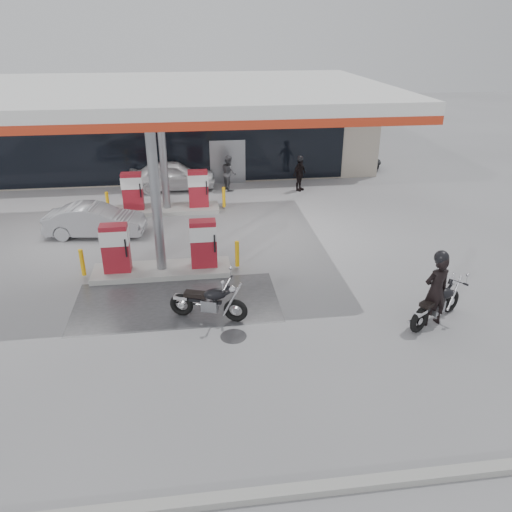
{
  "coord_description": "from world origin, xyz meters",
  "views": [
    {
      "loc": [
        1.13,
        -13.01,
        7.52
      ],
      "look_at": [
        2.91,
        0.35,
        1.2
      ],
      "focal_mm": 35.0,
      "sensor_mm": 36.0,
      "label": 1
    }
  ],
  "objects": [
    {
      "name": "ground",
      "position": [
        0.0,
        0.0,
        0.0
      ],
      "size": [
        90.0,
        90.0,
        0.0
      ],
      "primitive_type": "plane",
      "color": "gray",
      "rests_on": "ground"
    },
    {
      "name": "wet_patch",
      "position": [
        0.5,
        0.0,
        0.0
      ],
      "size": [
        6.0,
        3.0,
        0.0
      ],
      "primitive_type": "cube",
      "color": "#4C4C4F",
      "rests_on": "ground"
    },
    {
      "name": "drain_cover",
      "position": [
        2.0,
        -2.0,
        0.0
      ],
      "size": [
        0.7,
        0.7,
        0.01
      ],
      "primitive_type": "cylinder",
      "color": "#38383A",
      "rests_on": "ground"
    },
    {
      "name": "kerb",
      "position": [
        0.0,
        -7.0,
        0.07
      ],
      "size": [
        28.0,
        0.25,
        0.15
      ],
      "primitive_type": "cube",
      "color": "gray",
      "rests_on": "ground"
    },
    {
      "name": "store_building",
      "position": [
        0.01,
        15.94,
        2.01
      ],
      "size": [
        22.0,
        8.22,
        4.0
      ],
      "color": "#AFA392",
      "rests_on": "ground"
    },
    {
      "name": "canopy",
      "position": [
        0.0,
        5.0,
        5.27
      ],
      "size": [
        16.0,
        10.02,
        5.51
      ],
      "color": "silver",
      "rests_on": "ground"
    },
    {
      "name": "pump_island_near",
      "position": [
        0.0,
        2.0,
        0.71
      ],
      "size": [
        5.14,
        1.3,
        1.78
      ],
      "color": "#9E9E99",
      "rests_on": "ground"
    },
    {
      "name": "pump_island_far",
      "position": [
        0.0,
        8.0,
        0.71
      ],
      "size": [
        5.14,
        1.3,
        1.78
      ],
      "color": "#9E9E99",
      "rests_on": "ground"
    },
    {
      "name": "main_motorcycle",
      "position": [
        7.61,
        -1.97,
        0.52
      ],
      "size": [
        2.0,
        1.36,
        1.17
      ],
      "rotation": [
        0.0,
        0.0,
        0.57
      ],
      "color": "black",
      "rests_on": "ground"
    },
    {
      "name": "biker_main",
      "position": [
        7.45,
        -2.08,
        1.03
      ],
      "size": [
        0.83,
        0.63,
        2.06
      ],
      "primitive_type": "imported",
      "rotation": [
        0.0,
        0.0,
        3.34
      ],
      "color": "black",
      "rests_on": "ground"
    },
    {
      "name": "parked_motorcycle",
      "position": [
        1.43,
        -1.01,
        0.51
      ],
      "size": [
        2.17,
        1.13,
        1.15
      ],
      "rotation": [
        0.0,
        0.0,
        -0.34
      ],
      "color": "black",
      "rests_on": "ground"
    },
    {
      "name": "sedan_white",
      "position": [
        0.2,
        11.2,
        0.72
      ],
      "size": [
        4.23,
        1.76,
        1.43
      ],
      "primitive_type": "imported",
      "rotation": [
        0.0,
        0.0,
        1.59
      ],
      "color": "white",
      "rests_on": "ground"
    },
    {
      "name": "attendant",
      "position": [
        2.96,
        10.8,
        0.85
      ],
      "size": [
        0.88,
        0.99,
        1.7
      ],
      "primitive_type": "imported",
      "rotation": [
        0.0,
        0.0,
        1.9
      ],
      "color": "#4C4D51",
      "rests_on": "ground"
    },
    {
      "name": "hatchback_silver",
      "position": [
        -2.64,
        5.6,
        0.62
      ],
      "size": [
        3.87,
        1.73,
        1.23
      ],
      "primitive_type": "imported",
      "rotation": [
        0.0,
        0.0,
        1.46
      ],
      "color": "#94969B",
      "rests_on": "ground"
    },
    {
      "name": "parked_car_left",
      "position": [
        -8.35,
        14.0,
        0.67
      ],
      "size": [
        4.95,
        2.84,
        1.35
      ],
      "primitive_type": "imported",
      "rotation": [
        0.0,
        0.0,
        1.79
      ],
      "color": "#AFB2B7",
      "rests_on": "ground"
    },
    {
      "name": "parked_car_right",
      "position": [
        9.82,
        14.0,
        0.56
      ],
      "size": [
        4.42,
        3.19,
        1.12
      ],
      "primitive_type": "imported",
      "rotation": [
        0.0,
        0.0,
        1.2
      ],
      "color": "black",
      "rests_on": "ground"
    },
    {
      "name": "biker_walking",
      "position": [
        6.37,
        10.2,
        0.82
      ],
      "size": [
        0.98,
        0.94,
        1.64
      ],
      "primitive_type": "imported",
      "rotation": [
        0.0,
        0.0,
        0.74
      ],
      "color": "black",
      "rests_on": "ground"
    }
  ]
}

